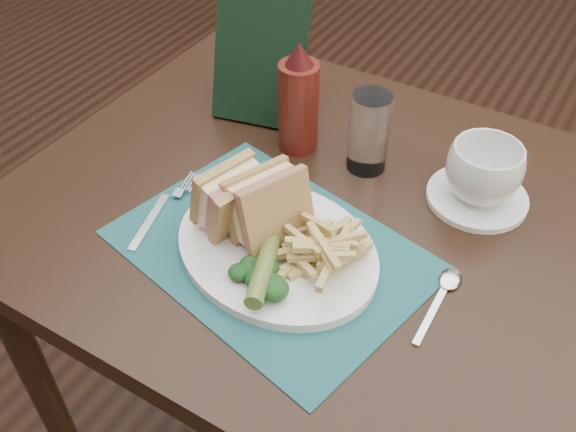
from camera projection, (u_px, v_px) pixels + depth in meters
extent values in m
plane|color=black|center=(396.00, 300.00, 1.78)|extent=(7.00, 7.00, 0.00)
cube|color=#1B5459|center=(271.00, 250.00, 0.88)|extent=(0.47, 0.38, 0.00)
cylinder|color=#516C29|center=(264.00, 268.00, 0.81)|extent=(0.06, 0.12, 0.03)
cylinder|color=white|center=(477.00, 197.00, 0.96)|extent=(0.16, 0.16, 0.01)
imported|color=white|center=(484.00, 172.00, 0.93)|extent=(0.15, 0.15, 0.09)
cylinder|color=white|center=(369.00, 132.00, 0.98)|extent=(0.07, 0.07, 0.13)
cube|color=black|center=(261.00, 48.00, 1.05)|extent=(0.17, 0.13, 0.25)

